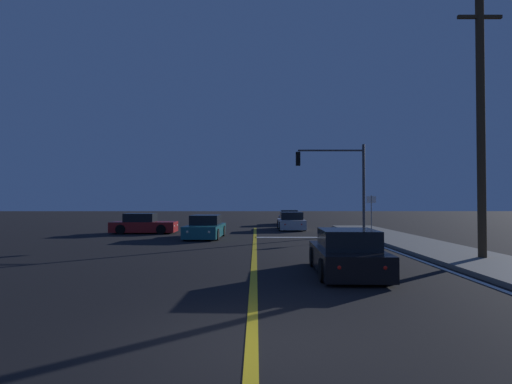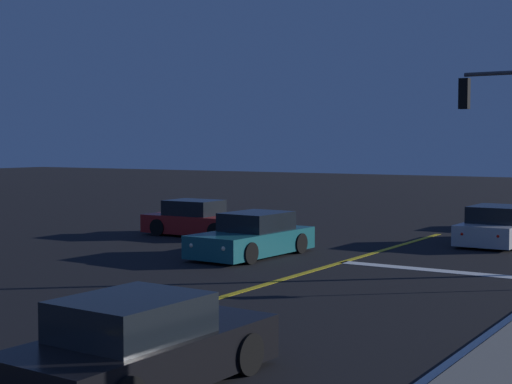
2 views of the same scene
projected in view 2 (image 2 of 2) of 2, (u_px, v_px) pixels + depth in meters
lane_line_center at (160, 315)px, 15.80m from camera, size 0.20×33.55×0.01m
lane_line_edge_right at (454, 359)px, 12.57m from camera, size 0.16×33.55×0.01m
stop_bar at (448, 271)px, 21.18m from camera, size 6.32×0.50×0.01m
car_mid_block_red at (198, 220)px, 29.44m from camera, size 4.32×1.93×1.34m
car_side_waiting_teal at (253, 237)px, 24.15m from camera, size 2.15×4.54×1.34m
car_distant_tail_black at (141, 348)px, 11.06m from camera, size 2.04×4.32×1.34m
car_parked_curb_silver at (499, 227)px, 27.01m from camera, size 2.02×4.54×1.34m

